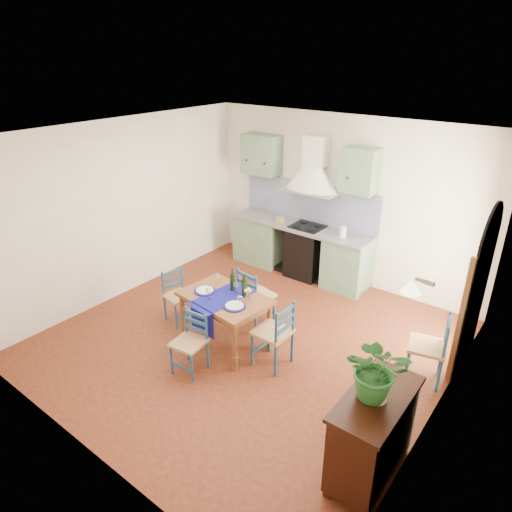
{
  "coord_description": "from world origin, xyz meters",
  "views": [
    {
      "loc": [
        3.32,
        -4.15,
        3.73
      ],
      "look_at": [
        -0.11,
        0.3,
        1.15
      ],
      "focal_mm": 32.0,
      "sensor_mm": 36.0,
      "label": 1
    }
  ],
  "objects_px": {
    "dining_table": "(225,302)",
    "chair_near": "(190,342)",
    "potted_plant": "(377,369)",
    "sideboard": "(372,433)"
  },
  "relations": [
    {
      "from": "chair_near",
      "to": "potted_plant",
      "type": "height_order",
      "value": "potted_plant"
    },
    {
      "from": "dining_table",
      "to": "potted_plant",
      "type": "relative_size",
      "value": 2.08
    },
    {
      "from": "chair_near",
      "to": "sideboard",
      "type": "height_order",
      "value": "sideboard"
    },
    {
      "from": "dining_table",
      "to": "chair_near",
      "type": "bearing_deg",
      "value": -87.66
    },
    {
      "from": "dining_table",
      "to": "sideboard",
      "type": "bearing_deg",
      "value": -17.34
    },
    {
      "from": "dining_table",
      "to": "sideboard",
      "type": "xyz_separation_m",
      "value": [
        2.46,
        -0.77,
        -0.15
      ]
    },
    {
      "from": "dining_table",
      "to": "potted_plant",
      "type": "height_order",
      "value": "potted_plant"
    },
    {
      "from": "dining_table",
      "to": "potted_plant",
      "type": "xyz_separation_m",
      "value": [
        2.44,
        -0.79,
        0.58
      ]
    },
    {
      "from": "chair_near",
      "to": "potted_plant",
      "type": "distance_m",
      "value": 2.55
    },
    {
      "from": "dining_table",
      "to": "chair_near",
      "type": "distance_m",
      "value": 0.73
    }
  ]
}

